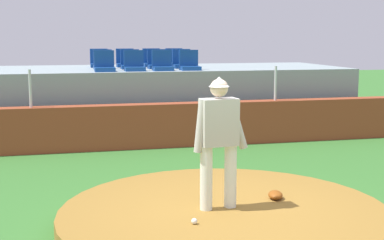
{
  "coord_description": "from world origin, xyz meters",
  "views": [
    {
      "loc": [
        -1.99,
        -6.51,
        2.51
      ],
      "look_at": [
        0.0,
        1.89,
        1.16
      ],
      "focal_mm": 50.16,
      "sensor_mm": 36.0,
      "label": 1
    }
  ],
  "objects": [
    {
      "name": "stadium_chair_4",
      "position": [
        -1.04,
        7.45,
        1.83
      ],
      "size": [
        0.48,
        0.44,
        0.5
      ],
      "rotation": [
        0.0,
        0.0,
        3.14
      ],
      "color": "navy",
      "rests_on": "bleacher_platform"
    },
    {
      "name": "stadium_chair_6",
      "position": [
        0.36,
        7.43,
        1.83
      ],
      "size": [
        0.48,
        0.44,
        0.5
      ],
      "rotation": [
        0.0,
        0.0,
        3.14
      ],
      "color": "navy",
      "rests_on": "bleacher_platform"
    },
    {
      "name": "stadium_chair_1",
      "position": [
        -0.34,
        6.57,
        1.83
      ],
      "size": [
        0.48,
        0.44,
        0.5
      ],
      "rotation": [
        0.0,
        0.0,
        3.14
      ],
      "color": "navy",
      "rests_on": "bleacher_platform"
    },
    {
      "name": "stadium_chair_7",
      "position": [
        1.05,
        7.46,
        1.83
      ],
      "size": [
        0.48,
        0.44,
        0.5
      ],
      "rotation": [
        0.0,
        0.0,
        3.14
      ],
      "color": "navy",
      "rests_on": "bleacher_platform"
    },
    {
      "name": "stadium_chair_5",
      "position": [
        -0.34,
        7.43,
        1.83
      ],
      "size": [
        0.48,
        0.44,
        0.5
      ],
      "rotation": [
        0.0,
        0.0,
        3.14
      ],
      "color": "navy",
      "rests_on": "bleacher_platform"
    },
    {
      "name": "stadium_chair_0",
      "position": [
        -1.06,
        6.53,
        1.83
      ],
      "size": [
        0.48,
        0.44,
        0.5
      ],
      "rotation": [
        0.0,
        0.0,
        3.14
      ],
      "color": "navy",
      "rests_on": "bleacher_platform"
    },
    {
      "name": "baseball",
      "position": [
        -0.53,
        -0.47,
        0.3
      ],
      "size": [
        0.07,
        0.07,
        0.07
      ],
      "primitive_type": "sphere",
      "color": "white",
      "rests_on": "pitchers_mound"
    },
    {
      "name": "stadium_chair_10",
      "position": [
        0.38,
        8.35,
        1.83
      ],
      "size": [
        0.48,
        0.44,
        0.5
      ],
      "rotation": [
        0.0,
        0.0,
        3.14
      ],
      "color": "navy",
      "rests_on": "bleacher_platform"
    },
    {
      "name": "stadium_chair_2",
      "position": [
        0.35,
        6.54,
        1.83
      ],
      "size": [
        0.48,
        0.44,
        0.5
      ],
      "rotation": [
        0.0,
        0.0,
        3.14
      ],
      "color": "navy",
      "rests_on": "bleacher_platform"
    },
    {
      "name": "brick_barrier",
      "position": [
        0.0,
        5.4,
        0.5
      ],
      "size": [
        12.28,
        0.4,
        1.0
      ],
      "primitive_type": "cube",
      "color": "brown",
      "rests_on": "ground_plane"
    },
    {
      "name": "stadium_chair_3",
      "position": [
        1.04,
        6.57,
        1.83
      ],
      "size": [
        0.48,
        0.44,
        0.5
      ],
      "rotation": [
        0.0,
        0.0,
        3.14
      ],
      "color": "navy",
      "rests_on": "bleacher_platform"
    },
    {
      "name": "pitcher",
      "position": [
        -0.08,
        0.05,
        1.27
      ],
      "size": [
        0.76,
        0.3,
        1.74
      ],
      "rotation": [
        0.0,
        0.0,
        0.1
      ],
      "color": "silver",
      "rests_on": "pitchers_mound"
    },
    {
      "name": "fence_post_left",
      "position": [
        -2.73,
        5.4,
        1.41
      ],
      "size": [
        0.06,
        0.06,
        0.82
      ],
      "primitive_type": "cylinder",
      "color": "silver",
      "rests_on": "brick_barrier"
    },
    {
      "name": "stadium_chair_8",
      "position": [
        -1.07,
        8.37,
        1.83
      ],
      "size": [
        0.48,
        0.44,
        0.5
      ],
      "rotation": [
        0.0,
        0.0,
        3.14
      ],
      "color": "navy",
      "rests_on": "bleacher_platform"
    },
    {
      "name": "stadium_chair_11",
      "position": [
        1.03,
        8.36,
        1.83
      ],
      "size": [
        0.48,
        0.44,
        0.5
      ],
      "rotation": [
        0.0,
        0.0,
        3.14
      ],
      "color": "navy",
      "rests_on": "bleacher_platform"
    },
    {
      "name": "fence_post_right",
      "position": [
        2.87,
        5.4,
        1.41
      ],
      "size": [
        0.06,
        0.06,
        0.82
      ],
      "primitive_type": "cylinder",
      "color": "silver",
      "rests_on": "brick_barrier"
    },
    {
      "name": "ground_plane",
      "position": [
        0.0,
        0.0,
        0.0
      ],
      "size": [
        60.0,
        60.0,
        0.0
      ],
      "primitive_type": "plane",
      "color": "#346D2A"
    },
    {
      "name": "fielding_glove",
      "position": [
        0.82,
        0.27,
        0.31
      ],
      "size": [
        0.28,
        0.35,
        0.11
      ],
      "primitive_type": "ellipsoid",
      "rotation": [
        0.0,
        0.0,
        1.25
      ],
      "color": "brown",
      "rests_on": "pitchers_mound"
    },
    {
      "name": "stadium_chair_9",
      "position": [
        -0.36,
        8.34,
        1.83
      ],
      "size": [
        0.48,
        0.44,
        0.5
      ],
      "rotation": [
        0.0,
        0.0,
        3.14
      ],
      "color": "navy",
      "rests_on": "bleacher_platform"
    },
    {
      "name": "bleacher_platform",
      "position": [
        0.0,
        7.84,
        0.84
      ],
      "size": [
        10.86,
        3.64,
        1.68
      ],
      "primitive_type": "cube",
      "color": "#88999D",
      "rests_on": "ground_plane"
    },
    {
      "name": "pitchers_mound",
      "position": [
        0.0,
        0.0,
        0.13
      ],
      "size": [
        4.38,
        4.38,
        0.26
      ],
      "primitive_type": "cylinder",
      "color": "olive",
      "rests_on": "ground_plane"
    }
  ]
}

